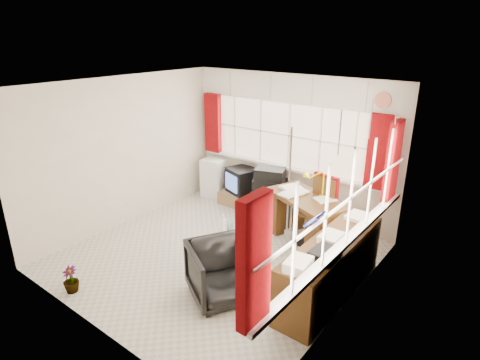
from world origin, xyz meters
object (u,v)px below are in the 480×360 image
(task_chair, at_px, (320,208))
(crt_tv, at_px, (242,180))
(radiator, at_px, (280,218))
(credenza, at_px, (331,267))
(tv_bench, at_px, (254,202))
(desk_lamp, at_px, (324,179))
(mini_fridge, at_px, (215,177))
(office_chair, at_px, (223,272))
(desk, at_px, (305,217))

(task_chair, bearing_deg, crt_tv, 166.63)
(radiator, relative_size, crt_tv, 0.92)
(credenza, distance_m, crt_tv, 3.03)
(tv_bench, bearing_deg, radiator, -28.58)
(desk_lamp, bearing_deg, tv_bench, 167.04)
(credenza, distance_m, mini_fridge, 3.68)
(task_chair, distance_m, tv_bench, 1.66)
(task_chair, xyz_separation_m, tv_bench, (-1.54, 0.40, -0.46))
(office_chair, xyz_separation_m, crt_tv, (-1.58, 2.45, 0.12))
(desk, xyz_separation_m, task_chair, (0.17, 0.14, 0.16))
(credenza, bearing_deg, crt_tv, 149.03)
(desk, bearing_deg, crt_tv, 161.02)
(crt_tv, bearing_deg, office_chair, -57.13)
(desk_lamp, distance_m, task_chair, 0.47)
(radiator, distance_m, tv_bench, 1.01)
(desk_lamp, relative_size, tv_bench, 0.29)
(desk, xyz_separation_m, crt_tv, (-1.69, 0.58, 0.06))
(desk, height_order, tv_bench, desk)
(crt_tv, bearing_deg, credenza, -30.97)
(tv_bench, relative_size, mini_fridge, 1.83)
(task_chair, bearing_deg, radiator, -173.23)
(tv_bench, xyz_separation_m, mini_fridge, (-1.04, 0.08, 0.26))
(crt_tv, distance_m, mini_fridge, 0.73)
(desk, relative_size, desk_lamp, 3.59)
(office_chair, height_order, radiator, office_chair)
(office_chair, xyz_separation_m, mini_fridge, (-2.30, 2.49, 0.02))
(task_chair, xyz_separation_m, credenza, (0.74, -1.12, -0.20))
(crt_tv, bearing_deg, tv_bench, -7.21)
(radiator, height_order, tv_bench, radiator)
(office_chair, distance_m, crt_tv, 2.92)
(tv_bench, bearing_deg, credenza, -33.70)
(radiator, distance_m, crt_tv, 1.33)
(desk, bearing_deg, radiator, 172.99)
(office_chair, bearing_deg, desk, 26.80)
(office_chair, bearing_deg, credenza, -18.89)
(tv_bench, height_order, mini_fridge, mini_fridge)
(desk, xyz_separation_m, radiator, (-0.49, 0.06, -0.18))
(desk_lamp, height_order, mini_fridge, desk_lamp)
(tv_bench, distance_m, crt_tv, 0.48)
(office_chair, distance_m, mini_fridge, 3.39)
(desk_lamp, bearing_deg, crt_tv, 168.02)
(task_chair, bearing_deg, desk_lamp, 89.97)
(crt_tv, relative_size, mini_fridge, 0.85)
(desk, distance_m, desk_lamp, 0.67)
(task_chair, distance_m, credenza, 1.35)
(office_chair, distance_m, radiator, 1.97)
(desk, height_order, crt_tv, desk)
(radiator, bearing_deg, tv_bench, 151.42)
(desk_lamp, xyz_separation_m, crt_tv, (-1.86, 0.39, -0.57))
(task_chair, height_order, mini_fridge, task_chair)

